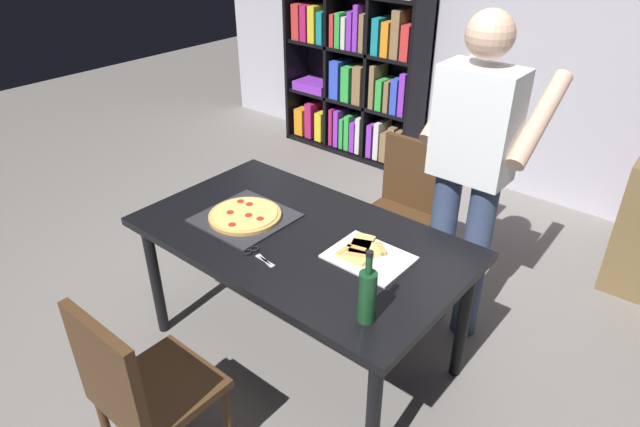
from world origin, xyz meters
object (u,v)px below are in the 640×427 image
at_px(chair_far_side, 403,204).
at_px(pepperoni_pizza_on_tray, 245,216).
at_px(person_serving_pizza, 471,166).
at_px(wine_bottle, 367,295).
at_px(chair_near_camera, 139,387).
at_px(kitchen_scissors, 256,254).
at_px(dining_table, 300,247).
at_px(bookshelf, 356,51).

distance_m(chair_far_side, pepperoni_pizza_on_tray, 1.10).
xyz_separation_m(person_serving_pizza, wine_bottle, (0.10, -1.03, -0.13)).
xyz_separation_m(chair_near_camera, kitchen_scissors, (-0.04, 0.69, 0.24)).
bearing_deg(chair_far_side, person_serving_pizza, -23.85).
bearing_deg(wine_bottle, chair_near_camera, -132.48).
bearing_deg(person_serving_pizza, dining_table, -124.24).
height_order(pepperoni_pizza_on_tray, wine_bottle, wine_bottle).
bearing_deg(pepperoni_pizza_on_tray, dining_table, 12.12).
xyz_separation_m(dining_table, wine_bottle, (0.60, -0.29, 0.19)).
height_order(chair_near_camera, wine_bottle, wine_bottle).
bearing_deg(bookshelf, pepperoni_pizza_on_tray, -65.40).
bearing_deg(chair_near_camera, kitchen_scissors, 93.05).
distance_m(dining_table, kitchen_scissors, 0.27).
xyz_separation_m(dining_table, person_serving_pizza, (0.50, 0.73, 0.32)).
distance_m(chair_near_camera, chair_far_side, 1.90).
xyz_separation_m(chair_far_side, person_serving_pizza, (0.50, -0.22, 0.49)).
distance_m(chair_near_camera, person_serving_pizza, 1.82).
bearing_deg(bookshelf, dining_table, -58.94).
distance_m(chair_far_side, wine_bottle, 1.43).
bearing_deg(chair_near_camera, chair_far_side, 90.00).
height_order(bookshelf, person_serving_pizza, bookshelf).
distance_m(dining_table, person_serving_pizza, 0.94).
height_order(wine_bottle, kitchen_scissors, wine_bottle).
bearing_deg(person_serving_pizza, chair_near_camera, -106.48).
height_order(pepperoni_pizza_on_tray, kitchen_scissors, pepperoni_pizza_on_tray).
relative_size(chair_far_side, bookshelf, 0.46).
distance_m(wine_bottle, kitchen_scissors, 0.65).
height_order(chair_near_camera, bookshelf, bookshelf).
relative_size(chair_far_side, person_serving_pizza, 0.51).
relative_size(pepperoni_pizza_on_tray, kitchen_scissors, 2.16).
relative_size(bookshelf, person_serving_pizza, 1.11).
height_order(chair_near_camera, chair_far_side, same).
distance_m(chair_far_side, person_serving_pizza, 0.73).
xyz_separation_m(dining_table, chair_far_side, (0.00, 0.95, -0.16)).
distance_m(bookshelf, pepperoni_pizza_on_tray, 2.69).
bearing_deg(chair_far_side, bookshelf, 135.21).
bearing_deg(dining_table, chair_far_side, 90.00).
distance_m(person_serving_pizza, kitchen_scissors, 1.15).
bearing_deg(pepperoni_pizza_on_tray, person_serving_pizza, 44.62).
bearing_deg(chair_far_side, wine_bottle, -64.21).
xyz_separation_m(bookshelf, wine_bottle, (2.03, -2.66, -0.09)).
xyz_separation_m(dining_table, bookshelf, (-1.43, 2.37, 0.29)).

